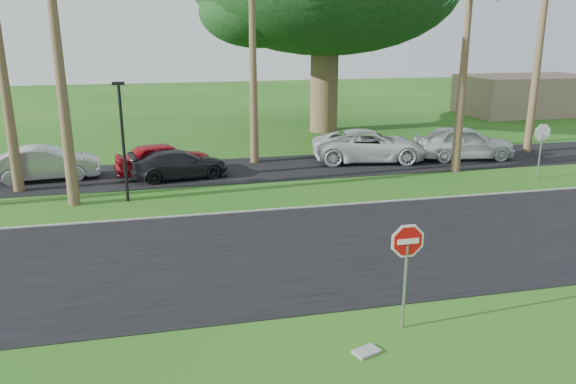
{
  "coord_description": "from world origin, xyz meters",
  "views": [
    {
      "loc": [
        -4.58,
        -13.51,
        6.52
      ],
      "look_at": [
        -0.95,
        2.3,
        1.8
      ],
      "focal_mm": 35.0,
      "sensor_mm": 36.0,
      "label": 1
    }
  ],
  "objects_px": {
    "stop_sign_far": "(542,140)",
    "car_silver": "(46,164)",
    "car_red": "(164,159)",
    "car_dark": "(179,164)",
    "car_minivan": "(370,146)",
    "stop_sign_near": "(407,255)",
    "car_pickup": "(464,143)"
  },
  "relations": [
    {
      "from": "stop_sign_near",
      "to": "car_silver",
      "type": "xyz_separation_m",
      "value": [
        -10.16,
        15.65,
        -1.02
      ]
    },
    {
      "from": "car_silver",
      "to": "car_minivan",
      "type": "height_order",
      "value": "car_minivan"
    },
    {
      "from": "stop_sign_near",
      "to": "stop_sign_far",
      "type": "distance_m",
      "value": 15.91
    },
    {
      "from": "stop_sign_far",
      "to": "car_silver",
      "type": "height_order",
      "value": "stop_sign_far"
    },
    {
      "from": "car_red",
      "to": "car_dark",
      "type": "height_order",
      "value": "car_red"
    },
    {
      "from": "stop_sign_near",
      "to": "car_pickup",
      "type": "relative_size",
      "value": 0.52
    },
    {
      "from": "stop_sign_near",
      "to": "stop_sign_far",
      "type": "bearing_deg",
      "value": 43.73
    },
    {
      "from": "car_dark",
      "to": "car_minivan",
      "type": "height_order",
      "value": "car_minivan"
    },
    {
      "from": "stop_sign_far",
      "to": "car_dark",
      "type": "bearing_deg",
      "value": -12.91
    },
    {
      "from": "car_red",
      "to": "car_minivan",
      "type": "bearing_deg",
      "value": -100.91
    },
    {
      "from": "car_pickup",
      "to": "car_minivan",
      "type": "bearing_deg",
      "value": 89.28
    },
    {
      "from": "car_dark",
      "to": "car_minivan",
      "type": "xyz_separation_m",
      "value": [
        9.6,
        1.25,
        0.16
      ]
    },
    {
      "from": "stop_sign_near",
      "to": "car_silver",
      "type": "bearing_deg",
      "value": 122.99
    },
    {
      "from": "stop_sign_near",
      "to": "car_dark",
      "type": "height_order",
      "value": "stop_sign_near"
    },
    {
      "from": "car_silver",
      "to": "car_red",
      "type": "xyz_separation_m",
      "value": [
        5.15,
        -0.13,
        -0.0
      ]
    },
    {
      "from": "car_pickup",
      "to": "car_dark",
      "type": "bearing_deg",
      "value": 98.66
    },
    {
      "from": "car_red",
      "to": "car_dark",
      "type": "xyz_separation_m",
      "value": [
        0.66,
        -0.88,
        -0.11
      ]
    },
    {
      "from": "stop_sign_near",
      "to": "car_red",
      "type": "distance_m",
      "value": 16.34
    },
    {
      "from": "stop_sign_near",
      "to": "stop_sign_far",
      "type": "xyz_separation_m",
      "value": [
        11.5,
        11.0,
        0.0
      ]
    },
    {
      "from": "car_silver",
      "to": "car_red",
      "type": "distance_m",
      "value": 5.15
    },
    {
      "from": "stop_sign_near",
      "to": "car_minivan",
      "type": "height_order",
      "value": "stop_sign_near"
    },
    {
      "from": "stop_sign_far",
      "to": "car_silver",
      "type": "relative_size",
      "value": 0.58
    },
    {
      "from": "car_dark",
      "to": "stop_sign_near",
      "type": "bearing_deg",
      "value": -171.79
    },
    {
      "from": "stop_sign_far",
      "to": "car_pickup",
      "type": "relative_size",
      "value": 0.52
    },
    {
      "from": "stop_sign_far",
      "to": "car_red",
      "type": "height_order",
      "value": "stop_sign_far"
    },
    {
      "from": "car_dark",
      "to": "car_minivan",
      "type": "relative_size",
      "value": 0.76
    },
    {
      "from": "car_minivan",
      "to": "car_red",
      "type": "bearing_deg",
      "value": 101.59
    },
    {
      "from": "stop_sign_near",
      "to": "car_pickup",
      "type": "bearing_deg",
      "value": 56.34
    },
    {
      "from": "stop_sign_far",
      "to": "car_pickup",
      "type": "distance_m",
      "value": 4.58
    },
    {
      "from": "car_red",
      "to": "car_dark",
      "type": "bearing_deg",
      "value": -156.14
    },
    {
      "from": "stop_sign_near",
      "to": "car_dark",
      "type": "bearing_deg",
      "value": 106.57
    },
    {
      "from": "car_red",
      "to": "car_dark",
      "type": "relative_size",
      "value": 1.0
    }
  ]
}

